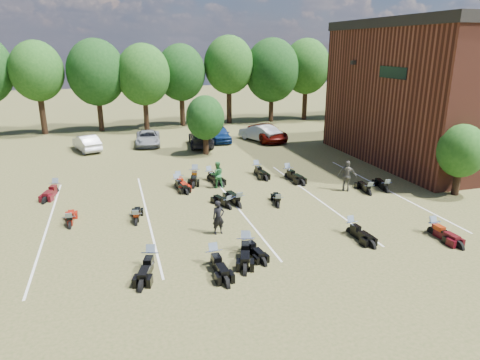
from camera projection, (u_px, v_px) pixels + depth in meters
name	position (u px, v px, depth m)	size (l,w,h in m)	color
ground	(306.00, 219.00, 22.59)	(160.00, 160.00, 0.00)	brown
car_1	(87.00, 143.00, 37.18)	(1.47, 4.20, 1.39)	silver
car_2	(148.00, 138.00, 39.30)	(2.16, 4.68, 1.30)	gray
car_3	(201.00, 138.00, 38.94)	(2.09, 5.14, 1.49)	black
car_4	(220.00, 134.00, 40.81)	(1.73, 4.31, 1.47)	navy
car_5	(260.00, 133.00, 41.09)	(1.66, 4.75, 1.56)	#B8B8B3
car_6	(267.00, 133.00, 41.20)	(2.55, 5.52, 1.53)	#530A04
car_7	(342.00, 128.00, 44.34)	(1.79, 4.40, 1.28)	#333437
person_black	(218.00, 218.00, 20.64)	(0.61, 0.40, 1.68)	black
person_green	(217.00, 175.00, 27.42)	(0.84, 0.65, 1.73)	#2A7036
person_grey	(347.00, 176.00, 26.80)	(1.14, 0.48, 1.95)	#5A574D
motorcycle_0	(151.00, 267.00, 17.75)	(0.75, 2.36, 1.31)	black
motorcycle_1	(214.00, 265.00, 17.91)	(0.75, 2.36, 1.32)	black
motorcycle_2	(245.00, 252.00, 18.97)	(0.78, 2.46, 1.37)	black
motorcycle_3	(248.00, 250.00, 19.22)	(0.64, 2.02, 1.13)	black
motorcycle_4	(351.00, 233.00, 20.89)	(0.71, 2.21, 1.23)	black
motorcycle_5	(432.00, 232.00, 21.00)	(0.66, 2.06, 1.15)	black
motorcycle_6	(433.00, 234.00, 20.83)	(0.71, 2.23, 1.25)	#410910
motorcycle_7	(70.00, 227.00, 21.60)	(0.65, 2.04, 1.14)	maroon
motorcycle_8	(136.00, 224.00, 22.00)	(0.64, 2.02, 1.13)	black
motorcycle_9	(228.00, 208.00, 24.10)	(0.64, 2.01, 1.12)	black
motorcycle_10	(278.00, 207.00, 24.34)	(0.63, 1.99, 1.11)	black
motorcycle_11	(239.00, 207.00, 24.31)	(0.74, 2.32, 1.29)	black
motorcycle_12	(369.00, 194.00, 26.37)	(0.66, 2.09, 1.16)	black
motorcycle_13	(386.00, 192.00, 26.84)	(0.69, 2.17, 1.21)	black
motorcycle_14	(56.00, 193.00, 26.61)	(0.75, 2.36, 1.31)	#4B0A13
motorcycle_15	(179.00, 185.00, 28.16)	(0.73, 2.29, 1.28)	maroon
motorcycle_16	(177.00, 187.00, 27.74)	(0.69, 2.16, 1.20)	black
motorcycle_17	(195.00, 179.00, 29.42)	(0.80, 2.50, 1.40)	black
motorcycle_18	(210.00, 180.00, 29.30)	(0.74, 2.34, 1.30)	black
motorcycle_19	(257.00, 174.00, 30.69)	(0.77, 2.40, 1.34)	black
motorcycle_20	(288.00, 178.00, 29.74)	(0.80, 2.52, 1.41)	black
tree_line	(187.00, 69.00, 46.91)	(56.00, 6.00, 9.79)	black
young_tree_near_building	(461.00, 151.00, 25.57)	(2.80, 2.80, 4.16)	black
young_tree_midfield	(205.00, 118.00, 35.27)	(3.20, 3.20, 4.70)	black
parking_lines	(236.00, 206.00, 24.50)	(20.10, 14.00, 0.01)	silver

